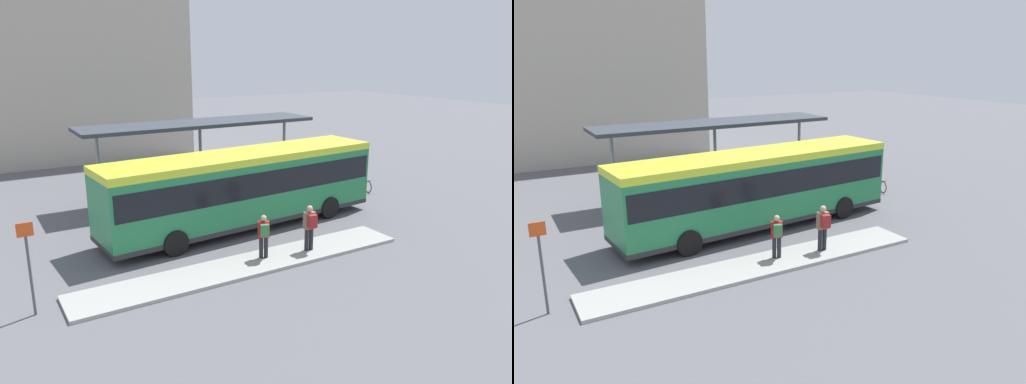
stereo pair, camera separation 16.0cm
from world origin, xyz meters
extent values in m
plane|color=#5B5B60|center=(0.00, 0.00, 0.00)|extent=(120.00, 120.00, 0.00)
cube|color=#9E9E99|center=(-1.95, -3.77, 0.06)|extent=(12.49, 1.80, 0.12)
cube|color=#237A47|center=(0.00, 0.00, 1.81)|extent=(12.60, 3.44, 2.92)
cube|color=#C6DB33|center=(0.00, 0.00, 3.12)|extent=(12.62, 3.47, 0.30)
cube|color=black|center=(0.00, 0.00, 2.16)|extent=(12.36, 3.46, 1.02)
cube|color=black|center=(6.19, 0.44, 2.16)|extent=(0.25, 2.36, 1.13)
cube|color=#28282B|center=(0.00, 0.00, 0.45)|extent=(12.61, 3.46, 0.20)
cylinder|color=black|center=(3.76, 1.50, 0.50)|extent=(1.02, 0.35, 1.00)
cylinder|color=black|center=(3.94, -0.96, 0.50)|extent=(1.02, 0.35, 1.00)
cylinder|color=black|center=(-3.94, 0.96, 0.50)|extent=(1.02, 0.35, 1.00)
cylinder|color=black|center=(-3.76, -1.50, 0.50)|extent=(1.02, 0.35, 1.00)
cylinder|color=#232328|center=(-1.29, -3.56, 0.51)|extent=(0.15, 0.15, 0.79)
cylinder|color=#232328|center=(-1.13, -3.63, 0.51)|extent=(0.15, 0.15, 0.79)
cube|color=#B21E1E|center=(-1.21, -3.59, 1.21)|extent=(0.45, 0.34, 0.59)
cube|color=#337542|center=(-1.28, -3.78, 1.24)|extent=(0.35, 0.29, 0.45)
sphere|color=tan|center=(-1.21, -3.59, 1.63)|extent=(0.21, 0.21, 0.21)
cylinder|color=#232328|center=(0.54, -3.83, 0.55)|extent=(0.16, 0.16, 0.86)
cylinder|color=#232328|center=(0.73, -3.86, 0.55)|extent=(0.16, 0.16, 0.86)
cube|color=#7A664C|center=(0.63, -3.85, 1.30)|extent=(0.45, 0.28, 0.64)
cube|color=maroon|center=(0.61, -4.06, 1.33)|extent=(0.34, 0.24, 0.49)
sphere|color=tan|center=(0.63, -3.85, 1.76)|extent=(0.23, 0.23, 0.23)
torus|color=black|center=(8.48, 1.34, 0.33)|extent=(0.16, 0.66, 0.66)
torus|color=black|center=(8.63, 2.22, 0.33)|extent=(0.16, 0.66, 0.66)
cylinder|color=black|center=(8.56, 1.78, 0.54)|extent=(0.15, 0.69, 0.04)
cylinder|color=black|center=(8.58, 1.94, 0.49)|extent=(0.04, 0.04, 0.32)
cube|color=black|center=(8.58, 1.94, 0.65)|extent=(0.10, 0.19, 0.04)
cylinder|color=black|center=(8.50, 1.43, 0.62)|extent=(0.48, 0.11, 0.03)
torus|color=black|center=(8.45, 2.03, 0.37)|extent=(0.10, 0.75, 0.75)
torus|color=black|center=(8.52, 3.05, 0.37)|extent=(0.10, 0.75, 0.75)
cylinder|color=gold|center=(8.48, 2.54, 0.62)|extent=(0.09, 0.80, 0.04)
cylinder|color=gold|center=(8.50, 2.72, 0.55)|extent=(0.04, 0.04, 0.37)
cube|color=black|center=(8.50, 2.72, 0.74)|extent=(0.08, 0.18, 0.04)
cylinder|color=gold|center=(8.45, 2.13, 0.70)|extent=(0.48, 0.07, 0.03)
torus|color=black|center=(8.80, 2.81, 0.35)|extent=(0.11, 0.72, 0.72)
torus|color=black|center=(8.72, 3.78, 0.35)|extent=(0.11, 0.72, 0.72)
cylinder|color=orange|center=(8.76, 3.30, 0.59)|extent=(0.10, 0.76, 0.04)
cylinder|color=orange|center=(8.74, 3.47, 0.53)|extent=(0.04, 0.04, 0.35)
cube|color=black|center=(8.74, 3.47, 0.71)|extent=(0.08, 0.19, 0.04)
cylinder|color=orange|center=(8.79, 2.91, 0.67)|extent=(0.48, 0.07, 0.03)
cube|color=#383D47|center=(0.50, 5.40, 3.83)|extent=(12.27, 2.81, 0.18)
cylinder|color=gray|center=(-4.71, 5.40, 1.87)|extent=(0.16, 0.16, 3.74)
cylinder|color=gray|center=(5.72, 5.40, 1.87)|extent=(0.16, 0.16, 3.74)
cylinder|color=gray|center=(0.50, 5.40, 1.87)|extent=(0.16, 0.16, 3.74)
cylinder|color=slate|center=(-1.43, 2.88, 0.29)|extent=(0.69, 0.69, 0.58)
sphere|color=#337F38|center=(-1.43, 2.88, 0.87)|extent=(0.80, 0.80, 0.80)
cylinder|color=slate|center=(2.38, 2.91, 0.25)|extent=(0.72, 0.72, 0.49)
sphere|color=#286B2D|center=(2.38, 2.91, 0.80)|extent=(0.83, 0.83, 0.83)
cylinder|color=#4C4C51|center=(-8.91, -3.53, 1.20)|extent=(0.08, 0.08, 2.40)
cube|color=#D84C19|center=(-8.91, -3.53, 2.60)|extent=(0.44, 0.03, 0.40)
cube|color=#B2A899|center=(-5.75, 21.92, 8.32)|extent=(21.47, 11.07, 16.63)
camera|label=1|loc=(-10.08, -17.87, 7.27)|focal=35.00mm
camera|label=2|loc=(-9.94, -17.95, 7.27)|focal=35.00mm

